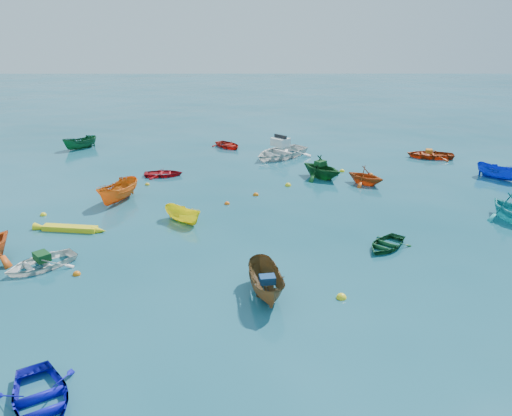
{
  "coord_description": "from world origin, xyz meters",
  "views": [
    {
      "loc": [
        -0.07,
        -19.66,
        9.71
      ],
      "look_at": [
        0.0,
        5.0,
        0.4
      ],
      "focal_mm": 35.0,
      "sensor_mm": 36.0,
      "label": 1
    }
  ],
  "objects_px": {
    "dinghy_blue_sw": "(41,406)",
    "kayak_yellow": "(70,231)",
    "dinghy_white_near": "(41,267)",
    "motorboat_white": "(280,157)"
  },
  "relations": [
    {
      "from": "dinghy_blue_sw",
      "to": "kayak_yellow",
      "type": "distance_m",
      "value": 12.37
    },
    {
      "from": "dinghy_white_near",
      "to": "kayak_yellow",
      "type": "bearing_deg",
      "value": 137.82
    },
    {
      "from": "dinghy_blue_sw",
      "to": "kayak_yellow",
      "type": "bearing_deg",
      "value": 75.26
    },
    {
      "from": "kayak_yellow",
      "to": "dinghy_white_near",
      "type": "bearing_deg",
      "value": -170.57
    },
    {
      "from": "motorboat_white",
      "to": "dinghy_blue_sw",
      "type": "bearing_deg",
      "value": -60.94
    },
    {
      "from": "dinghy_white_near",
      "to": "motorboat_white",
      "type": "height_order",
      "value": "motorboat_white"
    },
    {
      "from": "dinghy_white_near",
      "to": "kayak_yellow",
      "type": "xyz_separation_m",
      "value": [
        -0.12,
        3.89,
        0.0
      ]
    },
    {
      "from": "dinghy_blue_sw",
      "to": "motorboat_white",
      "type": "bearing_deg",
      "value": 43.13
    },
    {
      "from": "dinghy_blue_sw",
      "to": "motorboat_white",
      "type": "relative_size",
      "value": 0.63
    },
    {
      "from": "dinghy_white_near",
      "to": "motorboat_white",
      "type": "xyz_separation_m",
      "value": [
        10.9,
        18.0,
        0.0
      ]
    }
  ]
}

